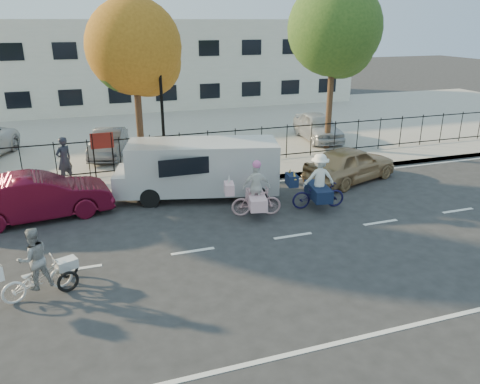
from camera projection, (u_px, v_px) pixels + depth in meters
name	position (u px, v px, depth m)	size (l,w,h in m)	color
ground	(193.00, 251.00, 12.77)	(120.00, 120.00, 0.00)	#333334
road_markings	(193.00, 251.00, 12.77)	(60.00, 9.52, 0.01)	silver
curb	(161.00, 189.00, 17.23)	(60.00, 0.10, 0.15)	#A8A399
sidewalk	(156.00, 181.00, 18.16)	(60.00, 2.20, 0.15)	#A8A399
parking_lot	(130.00, 132.00, 26.07)	(60.00, 15.60, 0.15)	#A8A399
iron_fence	(151.00, 153.00, 18.85)	(58.00, 0.06, 1.50)	black
building	(111.00, 63.00, 33.94)	(34.00, 10.00, 6.00)	silver
lamppost	(162.00, 99.00, 17.89)	(0.36, 0.36, 4.33)	black
street_sign	(103.00, 147.00, 17.76)	(0.85, 0.06, 1.80)	black
zebra_trike	(36.00, 270.00, 10.54)	(1.92, 1.29, 1.66)	white
unicorn_bike	(255.00, 196.00, 14.88)	(1.88, 1.34, 1.86)	#CE9DA3
bull_bike	(318.00, 187.00, 15.50)	(2.05, 1.42, 1.87)	#131038
white_van	(200.00, 167.00, 16.34)	(5.98, 3.09, 2.00)	silver
red_sedan	(39.00, 197.00, 14.67)	(1.54, 4.41, 1.45)	#55091D
gold_sedan	(350.00, 164.00, 18.14)	(1.64, 4.08, 1.39)	tan
pedestrian	(64.00, 160.00, 17.47)	(0.64, 0.42, 1.76)	black
lot_car_c	(108.00, 143.00, 20.94)	(1.27, 3.63, 1.20)	#52555B
lot_car_d	(318.00, 126.00, 23.88)	(1.61, 4.01, 1.37)	#B8BCC1
tree_mid	(138.00, 51.00, 18.33)	(3.73, 3.73, 6.84)	#442D1D
tree_east	(336.00, 33.00, 20.88)	(4.20, 4.20, 7.70)	#442D1D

